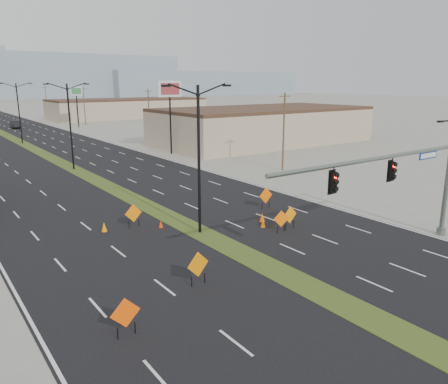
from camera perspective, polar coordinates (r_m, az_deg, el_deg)
ground at (r=22.19m, az=14.33°, el=-13.60°), size 600.00×600.00×0.00m
building_se_near at (r=76.02m, az=5.06°, el=8.51°), size 36.00×18.00×5.50m
building_se_far at (r=133.67m, az=-12.35°, el=10.56°), size 44.00×16.00×5.00m
mesa_center at (r=317.19m, az=-26.47°, el=13.43°), size 220.00×50.00×28.00m
mesa_east at (r=359.96m, az=-2.97°, el=13.96°), size 160.00×50.00×18.00m
signal_mast at (r=28.43m, az=23.03°, el=2.12°), size 16.30×0.60×8.00m
streetlight_0 at (r=29.16m, az=-3.31°, el=4.76°), size 5.15×0.24×10.02m
streetlight_1 at (r=54.72m, az=-19.47°, el=8.39°), size 5.15×0.24×10.02m
streetlight_2 at (r=81.89m, az=-25.21°, el=9.52°), size 5.15×0.24×10.02m
utility_pole_0 at (r=51.72m, az=7.80°, el=7.94°), size 1.60×0.20×9.00m
utility_pole_1 at (r=80.69m, az=-9.78°, el=10.06°), size 1.60×0.20×9.00m
utility_pole_2 at (r=113.12m, az=-17.79°, el=10.72°), size 1.60×0.20×9.00m
utility_pole_3 at (r=146.73m, az=-22.19°, el=11.00°), size 1.60×0.20×9.00m
car_mid at (r=110.65m, az=-25.59°, el=7.94°), size 1.87×4.96×1.62m
construction_sign_0 at (r=18.82m, az=-12.75°, el=-15.30°), size 1.30×0.05×1.73m
construction_sign_1 at (r=22.64m, az=-3.41°, el=-9.56°), size 1.35×0.21×1.81m
construction_sign_2 at (r=31.86m, az=-11.75°, el=-2.83°), size 1.30×0.08×1.74m
construction_sign_3 at (r=30.55m, az=7.48°, el=-3.59°), size 1.15×0.35×1.57m
construction_sign_4 at (r=31.30m, az=8.63°, el=-3.07°), size 1.26×0.11×1.67m
construction_sign_5 at (r=36.06m, az=5.48°, el=-0.55°), size 1.34×0.05×1.78m
cone_0 at (r=31.73m, az=-8.26°, el=-4.16°), size 0.43×0.43×0.55m
cone_1 at (r=32.81m, az=5.00°, el=-3.33°), size 0.44×0.44×0.68m
cone_2 at (r=31.61m, az=5.13°, el=-4.08°), size 0.45×0.45×0.60m
cone_3 at (r=31.69m, az=-15.39°, el=-4.43°), size 0.51×0.51×0.68m
pole_sign_east_near at (r=63.77m, az=-7.11°, el=12.57°), size 3.38×1.07×10.37m
pole_sign_east_far at (r=107.60m, az=-18.73°, el=12.00°), size 2.99×1.05×9.19m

